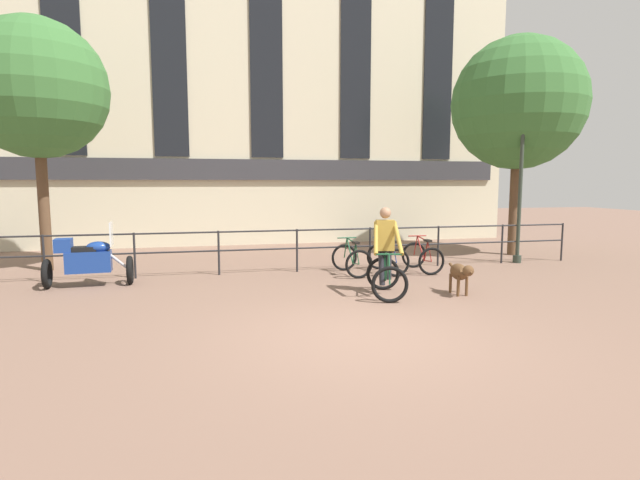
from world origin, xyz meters
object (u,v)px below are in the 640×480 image
object	(u,v)px
parked_bicycle_mid_left	(388,258)
street_lamp	(521,163)
cyclist_with_bike	(386,256)
dog	(460,273)
parked_bicycle_mid_right	(422,257)
parked_bicycle_near_lamp	(351,260)
parked_motorcycle	(88,260)

from	to	relation	value
parked_bicycle_mid_left	street_lamp	size ratio (longest dim) A/B	0.24
cyclist_with_bike	dog	world-z (taller)	cyclist_with_bike
dog	parked_bicycle_mid_left	world-z (taller)	parked_bicycle_mid_left
dog	parked_bicycle_mid_right	size ratio (longest dim) A/B	0.84
cyclist_with_bike	parked_bicycle_near_lamp	distance (m)	2.22
cyclist_with_bike	street_lamp	xyz separation A→B (m)	(4.86, 2.81, 1.91)
cyclist_with_bike	parked_bicycle_near_lamp	xyz separation A→B (m)	(-0.03, 2.18, -0.41)
cyclist_with_bike	parked_bicycle_mid_left	bearing A→B (deg)	82.06
cyclist_with_bike	parked_motorcycle	size ratio (longest dim) A/B	0.97
street_lamp	parked_bicycle_near_lamp	bearing A→B (deg)	-172.71
dog	parked_motorcycle	bearing A→B (deg)	163.02
parked_bicycle_mid_left	parked_motorcycle	bearing A→B (deg)	-2.26
parked_bicycle_mid_right	parked_bicycle_near_lamp	bearing A→B (deg)	1.08
parked_bicycle_mid_left	parked_bicycle_mid_right	xyz separation A→B (m)	(0.91, -0.00, 0.00)
dog	parked_bicycle_near_lamp	size ratio (longest dim) A/B	0.82
parked_bicycle_near_lamp	parked_bicycle_mid_right	distance (m)	1.82
parked_bicycle_near_lamp	parked_bicycle_mid_right	world-z (taller)	same
cyclist_with_bike	parked_motorcycle	bearing A→B (deg)	173.85
parked_motorcycle	parked_bicycle_mid_right	world-z (taller)	parked_motorcycle
dog	parked_bicycle_mid_right	xyz separation A→B (m)	(0.39, 2.56, -0.08)
dog	parked_bicycle_mid_right	distance (m)	2.59
parked_bicycle_near_lamp	parked_bicycle_mid_right	bearing A→B (deg)	177.42
parked_bicycle_mid_left	street_lamp	xyz separation A→B (m)	(3.98, 0.63, 2.32)
parked_bicycle_near_lamp	parked_bicycle_mid_left	distance (m)	0.91
street_lamp	parked_bicycle_mid_right	bearing A→B (deg)	-168.49
dog	parked_bicycle_mid_right	bearing A→B (deg)	83.62
parked_bicycle_mid_left	parked_bicycle_mid_right	distance (m)	0.91
parked_bicycle_mid_right	street_lamp	size ratio (longest dim) A/B	0.23
cyclist_with_bike	dog	distance (m)	1.49
parked_motorcycle	parked_bicycle_mid_right	xyz separation A→B (m)	(7.60, 0.05, -0.20)
dog	parked_bicycle_mid_right	world-z (taller)	parked_bicycle_mid_right
parked_motorcycle	parked_bicycle_mid_right	size ratio (longest dim) A/B	1.57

